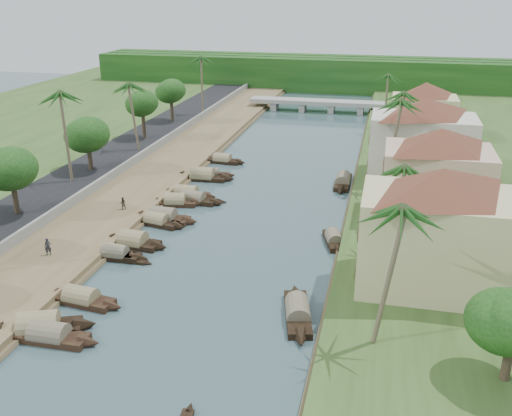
% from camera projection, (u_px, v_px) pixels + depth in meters
% --- Properties ---
extents(ground, '(220.00, 220.00, 0.00)m').
position_uv_depth(ground, '(218.00, 264.00, 53.78)').
color(ground, '#395156').
rests_on(ground, ground).
extents(left_bank, '(10.00, 180.00, 0.80)m').
position_uv_depth(left_bank, '(145.00, 182.00, 75.15)').
color(left_bank, brown).
rests_on(left_bank, ground).
extents(right_bank, '(16.00, 180.00, 1.20)m').
position_uv_depth(right_bank, '(420.00, 201.00, 67.70)').
color(right_bank, '#2E461C').
rests_on(right_bank, ground).
extents(road, '(8.00, 180.00, 1.40)m').
position_uv_depth(road, '(87.00, 175.00, 76.84)').
color(road, black).
rests_on(road, ground).
extents(retaining_wall, '(0.40, 180.00, 1.10)m').
position_uv_depth(retaining_wall, '(115.00, 173.00, 75.69)').
color(retaining_wall, slate).
rests_on(retaining_wall, left_bank).
extents(treeline, '(120.00, 14.00, 8.00)m').
position_uv_depth(treeline, '(332.00, 73.00, 143.06)').
color(treeline, '#103A0F').
rests_on(treeline, ground).
extents(bridge, '(28.00, 4.00, 2.40)m').
position_uv_depth(bridge, '(317.00, 103.00, 118.48)').
color(bridge, gray).
rests_on(bridge, ground).
extents(building_near, '(14.85, 14.85, 10.20)m').
position_uv_depth(building_near, '(437.00, 228.00, 45.63)').
color(building_near, beige).
rests_on(building_near, right_bank).
extents(building_mid, '(14.11, 14.11, 9.70)m').
position_uv_depth(building_mid, '(437.00, 173.00, 60.03)').
color(building_mid, tan).
rests_on(building_mid, right_bank).
extents(building_far, '(15.59, 15.59, 10.20)m').
position_uv_depth(building_far, '(422.00, 138.00, 72.85)').
color(building_far, silver).
rests_on(building_far, right_bank).
extents(building_distant, '(12.62, 12.62, 9.20)m').
position_uv_depth(building_distant, '(424.00, 111.00, 90.97)').
color(building_distant, beige).
rests_on(building_distant, right_bank).
extents(sampan_0, '(8.27, 1.96, 2.18)m').
position_uv_depth(sampan_0, '(49.00, 336.00, 42.05)').
color(sampan_0, black).
rests_on(sampan_0, ground).
extents(sampan_1, '(8.81, 5.11, 2.54)m').
position_uv_depth(sampan_1, '(39.00, 328.00, 43.04)').
color(sampan_1, black).
rests_on(sampan_1, ground).
extents(sampan_2, '(8.08, 2.54, 2.11)m').
position_uv_depth(sampan_2, '(81.00, 299.00, 47.02)').
color(sampan_2, black).
rests_on(sampan_2, ground).
extents(sampan_3, '(6.96, 1.66, 1.92)m').
position_uv_depth(sampan_3, '(115.00, 255.00, 54.73)').
color(sampan_3, black).
rests_on(sampan_3, ground).
extents(sampan_4, '(6.29, 2.07, 1.82)m').
position_uv_depth(sampan_4, '(114.00, 253.00, 55.09)').
color(sampan_4, black).
rests_on(sampan_4, ground).
extents(sampan_5, '(7.80, 2.54, 2.43)m').
position_uv_depth(sampan_5, '(133.00, 242.00, 57.41)').
color(sampan_5, black).
rests_on(sampan_5, ground).
extents(sampan_6, '(8.40, 2.31, 2.46)m').
position_uv_depth(sampan_6, '(163.00, 218.00, 63.39)').
color(sampan_6, black).
rests_on(sampan_6, ground).
extents(sampan_7, '(7.43, 3.00, 1.97)m').
position_uv_depth(sampan_7, '(157.00, 221.00, 62.48)').
color(sampan_7, black).
rests_on(sampan_7, ground).
extents(sampan_8, '(7.26, 2.94, 2.20)m').
position_uv_depth(sampan_8, '(175.00, 202.00, 68.08)').
color(sampan_8, black).
rests_on(sampan_8, ground).
extents(sampan_9, '(8.21, 2.37, 2.07)m').
position_uv_depth(sampan_9, '(193.00, 199.00, 68.97)').
color(sampan_9, black).
rests_on(sampan_9, ground).
extents(sampan_10, '(7.99, 2.03, 2.20)m').
position_uv_depth(sampan_10, '(186.00, 194.00, 70.73)').
color(sampan_10, black).
rests_on(sampan_10, ground).
extents(sampan_11, '(9.12, 2.49, 2.55)m').
position_uv_depth(sampan_11, '(203.00, 177.00, 77.13)').
color(sampan_11, black).
rests_on(sampan_11, ground).
extents(sampan_12, '(7.44, 2.58, 1.80)m').
position_uv_depth(sampan_12, '(209.00, 174.00, 78.11)').
color(sampan_12, black).
rests_on(sampan_12, ground).
extents(sampan_13, '(7.44, 2.19, 2.04)m').
position_uv_depth(sampan_13, '(223.00, 160.00, 84.43)').
color(sampan_13, black).
rests_on(sampan_13, ground).
extents(sampan_14, '(3.70, 9.26, 2.21)m').
position_uv_depth(sampan_14, '(298.00, 312.00, 45.06)').
color(sampan_14, black).
rests_on(sampan_14, ground).
extents(sampan_15, '(3.20, 6.81, 1.85)m').
position_uv_depth(sampan_15, '(334.00, 240.00, 57.97)').
color(sampan_15, black).
rests_on(sampan_15, ground).
extents(sampan_16, '(1.98, 9.24, 2.25)m').
position_uv_depth(sampan_16, '(343.00, 181.00, 75.26)').
color(sampan_16, black).
rests_on(sampan_16, ground).
extents(canoe_1, '(4.98, 1.14, 0.80)m').
position_uv_depth(canoe_1, '(129.00, 261.00, 54.26)').
color(canoe_1, black).
rests_on(canoe_1, ground).
extents(canoe_2, '(6.24, 1.82, 0.90)m').
position_uv_depth(canoe_2, '(202.00, 201.00, 69.13)').
color(canoe_2, black).
rests_on(canoe_2, ground).
extents(palm_0, '(3.20, 3.20, 11.71)m').
position_uv_depth(palm_0, '(389.00, 211.00, 36.30)').
color(palm_0, brown).
rests_on(palm_0, ground).
extents(palm_1, '(3.20, 3.20, 9.79)m').
position_uv_depth(palm_1, '(401.00, 169.00, 50.73)').
color(palm_1, brown).
rests_on(palm_1, ground).
extents(palm_2, '(3.20, 3.20, 12.47)m').
position_uv_depth(palm_2, '(394.00, 103.00, 66.06)').
color(palm_2, brown).
rests_on(palm_2, ground).
extents(palm_3, '(3.20, 3.20, 10.53)m').
position_uv_depth(palm_3, '(400.00, 94.00, 81.73)').
color(palm_3, brown).
rests_on(palm_3, ground).
extents(palm_5, '(3.20, 3.20, 12.71)m').
position_uv_depth(palm_5, '(61.00, 95.00, 68.41)').
color(palm_5, brown).
rests_on(palm_5, ground).
extents(palm_6, '(3.20, 3.20, 11.35)m').
position_uv_depth(palm_6, '(133.00, 86.00, 82.74)').
color(palm_6, brown).
rests_on(palm_6, ground).
extents(palm_7, '(3.20, 3.20, 10.51)m').
position_uv_depth(palm_7, '(388.00, 76.00, 98.19)').
color(palm_7, brown).
rests_on(palm_7, ground).
extents(palm_8, '(3.20, 3.20, 12.21)m').
position_uv_depth(palm_8, '(201.00, 59.00, 106.65)').
color(palm_8, brown).
rests_on(palm_8, ground).
extents(tree_2, '(5.50, 5.50, 7.31)m').
position_uv_depth(tree_2, '(11.00, 170.00, 60.27)').
color(tree_2, '#4B3D2B').
rests_on(tree_2, ground).
extents(tree_3, '(5.54, 5.54, 7.04)m').
position_uv_depth(tree_3, '(87.00, 135.00, 75.22)').
color(tree_3, '#4B3D2B').
rests_on(tree_3, ground).
extents(tree_4, '(4.83, 4.83, 7.57)m').
position_uv_depth(tree_4, '(142.00, 104.00, 91.16)').
color(tree_4, '#4B3D2B').
rests_on(tree_4, ground).
extents(tree_5, '(4.94, 4.94, 7.44)m').
position_uv_depth(tree_5, '(171.00, 92.00, 102.71)').
color(tree_5, '#4B3D2B').
rests_on(tree_5, ground).
extents(tree_6, '(4.43, 4.43, 6.70)m').
position_uv_depth(tree_6, '(460.00, 136.00, 75.50)').
color(tree_6, '#4B3D2B').
rests_on(tree_6, ground).
extents(person_near, '(0.73, 0.65, 1.69)m').
position_uv_depth(person_near, '(48.00, 247.00, 53.50)').
color(person_near, '#23242A').
rests_on(person_near, left_bank).
extents(person_far, '(0.90, 0.86, 1.46)m').
position_uv_depth(person_far, '(123.00, 203.00, 64.59)').
color(person_far, '#363126').
rests_on(person_far, left_bank).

